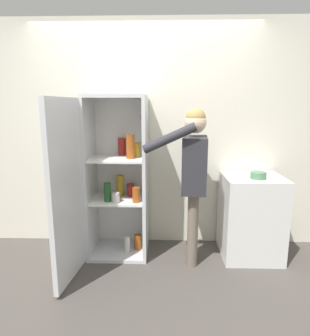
{
  "coord_description": "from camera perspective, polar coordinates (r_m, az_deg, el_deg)",
  "views": [
    {
      "loc": [
        0.22,
        -2.46,
        1.62
      ],
      "look_at": [
        0.12,
        0.65,
        0.97
      ],
      "focal_mm": 32.0,
      "sensor_mm": 36.0,
      "label": 1
    }
  ],
  "objects": [
    {
      "name": "ground_plane",
      "position": [
        2.95,
        -2.93,
        -21.44
      ],
      "size": [
        12.0,
        12.0,
        0.0
      ],
      "primitive_type": "plane",
      "color": "#4C4742"
    },
    {
      "name": "wall_back",
      "position": [
        3.46,
        -1.84,
        6.13
      ],
      "size": [
        7.0,
        0.06,
        2.55
      ],
      "color": "silver",
      "rests_on": "ground_plane"
    },
    {
      "name": "refrigerator",
      "position": [
        3.17,
        -8.8,
        -2.23
      ],
      "size": [
        0.74,
        1.17,
        1.72
      ],
      "color": "silver",
      "rests_on": "ground_plane"
    },
    {
      "name": "person",
      "position": [
        3.0,
        7.33,
        0.03
      ],
      "size": [
        0.65,
        0.56,
        1.59
      ],
      "color": "#726656",
      "rests_on": "ground_plane"
    },
    {
      "name": "counter",
      "position": [
        3.43,
        17.74,
        -8.73
      ],
      "size": [
        0.61,
        0.6,
        0.89
      ],
      "color": "white",
      "rests_on": "ground_plane"
    },
    {
      "name": "bowl",
      "position": [
        3.2,
        19.08,
        -1.33
      ],
      "size": [
        0.16,
        0.16,
        0.07
      ],
      "color": "#517F5B",
      "rests_on": "counter"
    }
  ]
}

